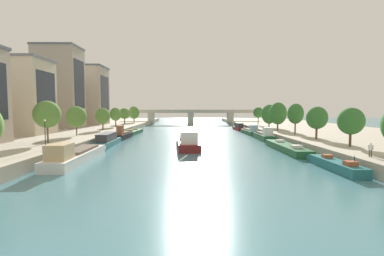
{
  "coord_description": "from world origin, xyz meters",
  "views": [
    {
      "loc": [
        -0.53,
        -22.78,
        7.24
      ],
      "look_at": [
        0.0,
        37.74,
        2.98
      ],
      "focal_mm": 25.69,
      "sensor_mm": 36.0,
      "label": 1
    }
  ],
  "objects_px": {
    "tree_right_by_lamp": "(295,114)",
    "tree_left_end_of_row": "(47,114)",
    "tree_right_end_of_row": "(269,114)",
    "person_on_quay": "(371,149)",
    "barge_midriver": "(188,141)",
    "moored_boat_right_far": "(335,165)",
    "moored_boat_right_end": "(238,127)",
    "tree_left_nearest": "(134,113)",
    "lamppost_left_bank": "(45,133)",
    "tree_right_distant": "(351,121)",
    "moored_boat_left_upstream": "(124,135)",
    "moored_boat_right_downstream": "(250,131)",
    "tree_left_far": "(103,116)",
    "moored_boat_left_midway": "(133,132)",
    "tree_right_nearest": "(258,113)",
    "tree_left_third": "(124,114)",
    "moored_boat_left_far": "(108,140)",
    "tree_left_distant": "(116,114)",
    "moored_boat_right_lone": "(286,147)",
    "tree_right_third": "(317,118)",
    "bridge_far": "(191,115)",
    "moored_boat_left_downstream": "(76,155)",
    "tree_right_past_mid": "(278,113)",
    "moored_boat_right_midway": "(264,136)",
    "tree_left_by_lamp": "(76,117)"
  },
  "relations": [
    {
      "from": "tree_left_third",
      "to": "tree_right_by_lamp",
      "type": "xyz_separation_m",
      "value": [
        46.74,
        -39.2,
        0.65
      ]
    },
    {
      "from": "moored_boat_right_end",
      "to": "bridge_far",
      "type": "relative_size",
      "value": 0.18
    },
    {
      "from": "tree_left_third",
      "to": "moored_boat_left_far",
      "type": "bearing_deg",
      "value": -80.76
    },
    {
      "from": "tree_right_distant",
      "to": "tree_right_end_of_row",
      "type": "distance_m",
      "value": 41.03
    },
    {
      "from": "tree_left_third",
      "to": "moored_boat_right_far",
      "type": "bearing_deg",
      "value": -58.73
    },
    {
      "from": "moored_boat_right_downstream",
      "to": "tree_right_end_of_row",
      "type": "xyz_separation_m",
      "value": [
        6.46,
        3.76,
        4.76
      ]
    },
    {
      "from": "moored_boat_right_end",
      "to": "tree_left_far",
      "type": "distance_m",
      "value": 44.93
    },
    {
      "from": "tree_left_end_of_row",
      "to": "tree_right_by_lamp",
      "type": "distance_m",
      "value": 48.8
    },
    {
      "from": "moored_boat_right_far",
      "to": "moored_boat_right_end",
      "type": "relative_size",
      "value": 0.98
    },
    {
      "from": "barge_midriver",
      "to": "tree_right_end_of_row",
      "type": "height_order",
      "value": "tree_right_end_of_row"
    },
    {
      "from": "tree_right_distant",
      "to": "lamppost_left_bank",
      "type": "relative_size",
      "value": 1.4
    },
    {
      "from": "moored_boat_left_downstream",
      "to": "person_on_quay",
      "type": "distance_m",
      "value": 37.03
    },
    {
      "from": "person_on_quay",
      "to": "tree_right_third",
      "type": "bearing_deg",
      "value": 82.7
    },
    {
      "from": "moored_boat_right_lone",
      "to": "tree_right_nearest",
      "type": "relative_size",
      "value": 2.74
    },
    {
      "from": "moored_boat_left_far",
      "to": "tree_left_distant",
      "type": "relative_size",
      "value": 2.25
    },
    {
      "from": "moored_boat_right_downstream",
      "to": "tree_right_past_mid",
      "type": "relative_size",
      "value": 1.86
    },
    {
      "from": "moored_boat_right_downstream",
      "to": "tree_left_nearest",
      "type": "relative_size",
      "value": 2.06
    },
    {
      "from": "tree_left_end_of_row",
      "to": "tree_right_end_of_row",
      "type": "height_order",
      "value": "tree_left_end_of_row"
    },
    {
      "from": "tree_left_by_lamp",
      "to": "moored_boat_left_far",
      "type": "bearing_deg",
      "value": -25.96
    },
    {
      "from": "moored_boat_right_end",
      "to": "tree_right_end_of_row",
      "type": "relative_size",
      "value": 1.58
    },
    {
      "from": "lamppost_left_bank",
      "to": "person_on_quay",
      "type": "bearing_deg",
      "value": -8.41
    },
    {
      "from": "moored_boat_left_upstream",
      "to": "moored_boat_right_downstream",
      "type": "xyz_separation_m",
      "value": [
        32.99,
        11.51,
        -0.12
      ]
    },
    {
      "from": "barge_midriver",
      "to": "tree_right_by_lamp",
      "type": "distance_m",
      "value": 25.38
    },
    {
      "from": "moored_boat_left_far",
      "to": "tree_left_third",
      "type": "height_order",
      "value": "tree_left_third"
    },
    {
      "from": "tree_left_end_of_row",
      "to": "person_on_quay",
      "type": "height_order",
      "value": "tree_left_end_of_row"
    },
    {
      "from": "moored_boat_left_downstream",
      "to": "tree_right_distant",
      "type": "xyz_separation_m",
      "value": [
        39.25,
        2.88,
        4.48
      ]
    },
    {
      "from": "tree_left_nearest",
      "to": "lamppost_left_bank",
      "type": "relative_size",
      "value": 1.59
    },
    {
      "from": "person_on_quay",
      "to": "moored_boat_right_far",
      "type": "bearing_deg",
      "value": 169.44
    },
    {
      "from": "tree_left_third",
      "to": "barge_midriver",
      "type": "bearing_deg",
      "value": -63.75
    },
    {
      "from": "barge_midriver",
      "to": "moored_boat_left_midway",
      "type": "xyz_separation_m",
      "value": [
        -15.94,
        27.15,
        -0.49
      ]
    },
    {
      "from": "tree_left_far",
      "to": "tree_right_nearest",
      "type": "bearing_deg",
      "value": 24.75
    },
    {
      "from": "moored_boat_right_midway",
      "to": "tree_left_end_of_row",
      "type": "relative_size",
      "value": 1.79
    },
    {
      "from": "barge_midriver",
      "to": "moored_boat_left_midway",
      "type": "height_order",
      "value": "barge_midriver"
    },
    {
      "from": "moored_boat_right_lone",
      "to": "tree_right_past_mid",
      "type": "distance_m",
      "value": 25.78
    },
    {
      "from": "moored_boat_right_far",
      "to": "moored_boat_right_end",
      "type": "height_order",
      "value": "moored_boat_right_end"
    },
    {
      "from": "tree_left_nearest",
      "to": "bridge_far",
      "type": "height_order",
      "value": "tree_left_nearest"
    },
    {
      "from": "tree_right_end_of_row",
      "to": "moored_boat_left_midway",
      "type": "bearing_deg",
      "value": -177.78
    },
    {
      "from": "moored_boat_left_midway",
      "to": "moored_boat_right_end",
      "type": "height_order",
      "value": "moored_boat_right_end"
    },
    {
      "from": "tree_right_by_lamp",
      "to": "tree_left_end_of_row",
      "type": "bearing_deg",
      "value": -161.49
    },
    {
      "from": "tree_left_far",
      "to": "tree_right_end_of_row",
      "type": "bearing_deg",
      "value": 11.31
    },
    {
      "from": "barge_midriver",
      "to": "moored_boat_left_far",
      "type": "bearing_deg",
      "value": 176.02
    },
    {
      "from": "moored_boat_right_end",
      "to": "tree_right_end_of_row",
      "type": "xyz_separation_m",
      "value": [
        6.94,
        -12.0,
        4.6
      ]
    },
    {
      "from": "tree_right_end_of_row",
      "to": "tree_left_nearest",
      "type": "bearing_deg",
      "value": 146.46
    },
    {
      "from": "moored_boat_right_midway",
      "to": "tree_left_distant",
      "type": "height_order",
      "value": "tree_left_distant"
    },
    {
      "from": "tree_right_end_of_row",
      "to": "person_on_quay",
      "type": "xyz_separation_m",
      "value": [
        -2.6,
        -49.73,
        -3.05
      ]
    },
    {
      "from": "tree_right_by_lamp",
      "to": "person_on_quay",
      "type": "relative_size",
      "value": 4.14
    },
    {
      "from": "tree_left_far",
      "to": "tree_left_nearest",
      "type": "xyz_separation_m",
      "value": [
        0.09,
        39.88,
        0.3
      ]
    },
    {
      "from": "tree_right_past_mid",
      "to": "tree_left_by_lamp",
      "type": "bearing_deg",
      "value": -163.2
    },
    {
      "from": "moored_boat_left_upstream",
      "to": "tree_right_by_lamp",
      "type": "relative_size",
      "value": 1.59
    },
    {
      "from": "person_on_quay",
      "to": "tree_left_far",
      "type": "bearing_deg",
      "value": 137.19
    }
  ]
}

